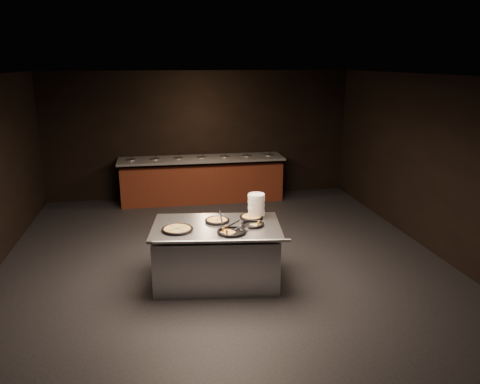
{
  "coord_description": "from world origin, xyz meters",
  "views": [
    {
      "loc": [
        -0.97,
        -6.74,
        3.11
      ],
      "look_at": [
        0.29,
        0.3,
        1.09
      ],
      "focal_mm": 35.0,
      "sensor_mm": 36.0,
      "label": 1
    }
  ],
  "objects_px": {
    "pan_veggie_whole": "(177,229)",
    "serving_counter": "(217,255)",
    "plate_stack": "(256,205)",
    "pan_cheese_whole": "(217,220)"
  },
  "relations": [
    {
      "from": "serving_counter",
      "to": "plate_stack",
      "type": "bearing_deg",
      "value": 32.02
    },
    {
      "from": "pan_veggie_whole",
      "to": "serving_counter",
      "type": "bearing_deg",
      "value": 10.57
    },
    {
      "from": "pan_cheese_whole",
      "to": "plate_stack",
      "type": "bearing_deg",
      "value": 11.8
    },
    {
      "from": "pan_veggie_whole",
      "to": "pan_cheese_whole",
      "type": "relative_size",
      "value": 1.21
    },
    {
      "from": "pan_veggie_whole",
      "to": "pan_cheese_whole",
      "type": "xyz_separation_m",
      "value": [
        0.59,
        0.27,
        -0.0
      ]
    },
    {
      "from": "pan_veggie_whole",
      "to": "plate_stack",
      "type": "bearing_deg",
      "value": 18.23
    },
    {
      "from": "serving_counter",
      "to": "pan_veggie_whole",
      "type": "distance_m",
      "value": 0.73
    },
    {
      "from": "plate_stack",
      "to": "pan_veggie_whole",
      "type": "bearing_deg",
      "value": -161.77
    },
    {
      "from": "serving_counter",
      "to": "pan_cheese_whole",
      "type": "relative_size",
      "value": 5.4
    },
    {
      "from": "serving_counter",
      "to": "pan_veggie_whole",
      "type": "xyz_separation_m",
      "value": [
        -0.55,
        -0.1,
        0.47
      ]
    }
  ]
}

